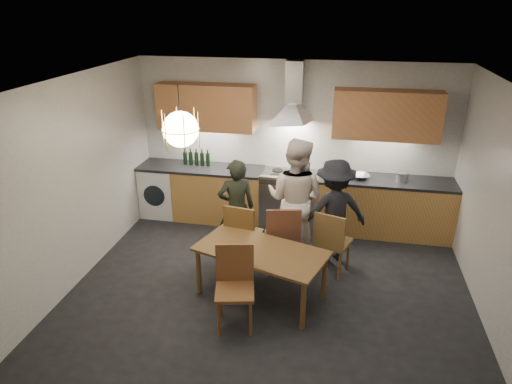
% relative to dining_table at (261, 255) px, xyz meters
% --- Properties ---
extents(ground, '(5.00, 5.00, 0.00)m').
position_rel_dining_table_xyz_m(ground, '(0.10, 0.07, -0.58)').
color(ground, black).
rests_on(ground, ground).
extents(room_shell, '(5.02, 4.52, 2.61)m').
position_rel_dining_table_xyz_m(room_shell, '(0.10, 0.07, 1.13)').
color(room_shell, silver).
rests_on(room_shell, ground).
extents(counter_run, '(5.00, 0.62, 0.90)m').
position_rel_dining_table_xyz_m(counter_run, '(0.12, 2.02, -0.13)').
color(counter_run, tan).
rests_on(counter_run, ground).
extents(range_stove, '(0.90, 0.60, 0.92)m').
position_rel_dining_table_xyz_m(range_stove, '(0.10, 2.02, -0.14)').
color(range_stove, silver).
rests_on(range_stove, ground).
extents(wall_fixtures, '(4.30, 0.54, 1.10)m').
position_rel_dining_table_xyz_m(wall_fixtures, '(0.10, 2.14, 1.29)').
color(wall_fixtures, tan).
rests_on(wall_fixtures, ground).
extents(pendant_lamp, '(0.43, 0.43, 0.70)m').
position_rel_dining_table_xyz_m(pendant_lamp, '(-0.90, -0.03, 1.52)').
color(pendant_lamp, black).
rests_on(pendant_lamp, ground).
extents(dining_table, '(1.72, 1.22, 0.65)m').
position_rel_dining_table_xyz_m(dining_table, '(0.00, 0.00, 0.00)').
color(dining_table, brown).
rests_on(dining_table, ground).
extents(chair_back_left, '(0.49, 0.49, 0.94)m').
position_rel_dining_table_xyz_m(chair_back_left, '(-0.37, 0.62, -0.04)').
color(chair_back_left, brown).
rests_on(chair_back_left, ground).
extents(chair_back_mid, '(0.53, 0.53, 0.98)m').
position_rel_dining_table_xyz_m(chair_back_mid, '(0.18, 0.58, -0.02)').
color(chair_back_mid, brown).
rests_on(chair_back_mid, ground).
extents(chair_back_right, '(0.53, 0.53, 0.92)m').
position_rel_dining_table_xyz_m(chair_back_right, '(0.81, 0.65, -0.05)').
color(chair_back_right, brown).
rests_on(chair_back_right, ground).
extents(chair_front, '(0.50, 0.50, 0.94)m').
position_rel_dining_table_xyz_m(chair_front, '(-0.20, -0.52, -0.04)').
color(chair_front, brown).
rests_on(chair_front, ground).
extents(person_left, '(0.62, 0.52, 1.44)m').
position_rel_dining_table_xyz_m(person_left, '(-0.53, 0.95, 0.14)').
color(person_left, black).
rests_on(person_left, ground).
extents(person_mid, '(0.99, 0.86, 1.75)m').
position_rel_dining_table_xyz_m(person_mid, '(0.28, 1.09, 0.29)').
color(person_mid, silver).
rests_on(person_mid, ground).
extents(person_right, '(1.09, 0.85, 1.48)m').
position_rel_dining_table_xyz_m(person_right, '(0.82, 1.09, 0.16)').
color(person_right, black).
rests_on(person_right, ground).
extents(mixing_bowl, '(0.34, 0.34, 0.07)m').
position_rel_dining_table_xyz_m(mixing_bowl, '(1.17, 1.99, 0.36)').
color(mixing_bowl, '#BBBABE').
rests_on(mixing_bowl, counter_run).
extents(stock_pot, '(0.23, 0.23, 0.13)m').
position_rel_dining_table_xyz_m(stock_pot, '(1.78, 2.01, 0.39)').
color(stock_pot, silver).
rests_on(stock_pot, counter_run).
extents(wine_bottles, '(0.45, 0.07, 0.27)m').
position_rel_dining_table_xyz_m(wine_bottles, '(-1.47, 2.10, 0.46)').
color(wine_bottles, black).
rests_on(wine_bottles, counter_run).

